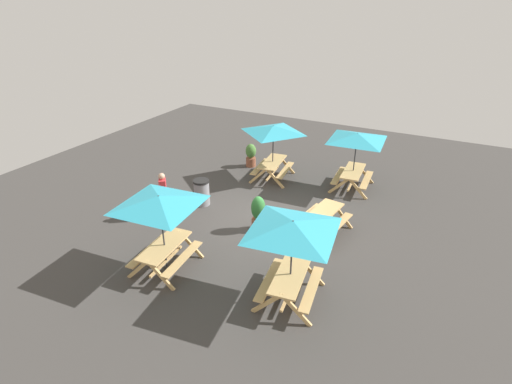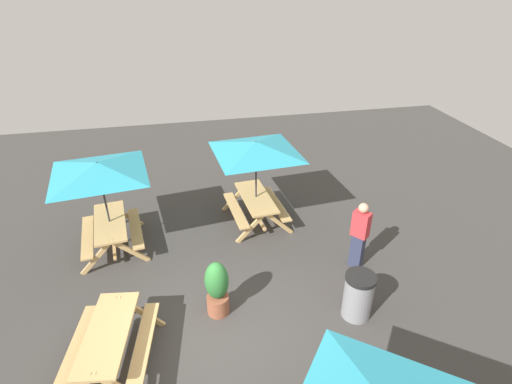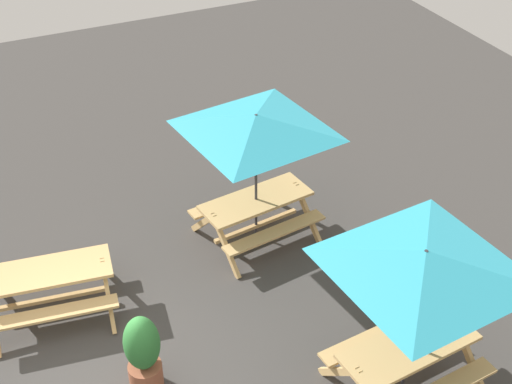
% 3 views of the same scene
% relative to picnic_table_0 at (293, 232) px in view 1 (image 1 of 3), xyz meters
% --- Properties ---
extents(ground_plane, '(24.00, 24.00, 0.00)m').
position_rel_picnic_table_0_xyz_m(ground_plane, '(-3.29, -2.10, -1.99)').
color(ground_plane, '#3D3A38').
rests_on(ground_plane, ground).
extents(picnic_table_0, '(2.80, 2.80, 2.34)m').
position_rel_picnic_table_0_xyz_m(picnic_table_0, '(0.00, 0.00, 0.00)').
color(picnic_table_0, tan).
rests_on(picnic_table_0, ground).
extents(picnic_table_1, '(2.22, 2.22, 2.34)m').
position_rel_picnic_table_0_xyz_m(picnic_table_1, '(-6.51, -3.54, 0.00)').
color(picnic_table_1, tan).
rests_on(picnic_table_1, ground).
extents(picnic_table_2, '(2.82, 2.82, 2.34)m').
position_rel_picnic_table_0_xyz_m(picnic_table_2, '(0.43, -3.62, 0.00)').
color(picnic_table_2, tan).
rests_on(picnic_table_2, ground).
extents(picnic_table_3, '(2.82, 2.82, 2.34)m').
position_rel_picnic_table_0_xyz_m(picnic_table_3, '(-7.11, -0.32, 0.00)').
color(picnic_table_3, tan).
rests_on(picnic_table_3, ground).
extents(picnic_table_4, '(1.98, 1.75, 0.81)m').
position_rel_picnic_table_0_xyz_m(picnic_table_4, '(-3.39, -0.31, -1.43)').
color(picnic_table_4, tan).
rests_on(picnic_table_4, ground).
extents(trash_bin_gray, '(0.59, 0.59, 0.98)m').
position_rel_picnic_table_0_xyz_m(trash_bin_gray, '(-3.21, -4.86, -1.49)').
color(trash_bin_gray, gray).
rests_on(trash_bin_gray, ground).
extents(potted_plant_0, '(0.46, 0.46, 1.22)m').
position_rel_picnic_table_0_xyz_m(potted_plant_0, '(-2.59, -2.22, -1.37)').
color(potted_plant_0, '#935138').
rests_on(potted_plant_0, ground).
extents(potted_plant_1, '(0.47, 0.47, 1.05)m').
position_rel_picnic_table_0_xyz_m(potted_plant_1, '(-7.26, -4.97, -1.45)').
color(potted_plant_1, '#935138').
rests_on(potted_plant_1, ground).
extents(person_standing, '(0.42, 0.39, 1.67)m').
position_rel_picnic_table_0_xyz_m(person_standing, '(-1.84, -5.46, -1.10)').
color(person_standing, '#2D334C').
rests_on(person_standing, ground).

